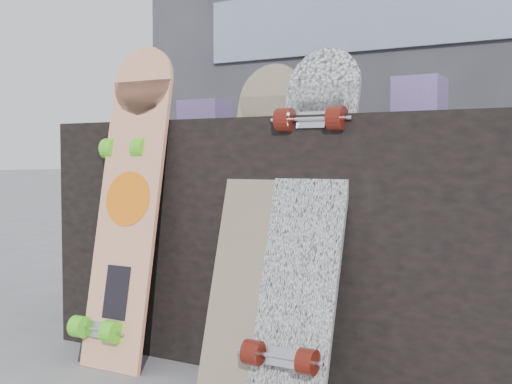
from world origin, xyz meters
The scene contains 9 objects.
vendor_table centered at (0.00, 0.50, 0.40)m, with size 1.60×0.60×0.80m, color black.
booth centered at (0.00, 1.35, 1.10)m, with size 2.40×0.22×2.20m.
merch_box_purple centered at (-0.44, 0.60, 0.85)m, with size 0.18×0.12×0.10m, color #50356D.
merch_box_small centered at (0.45, 0.46, 0.86)m, with size 0.14×0.14×0.12m, color #50356D.
merch_box_flat centered at (-0.07, 0.62, 0.83)m, with size 0.22×0.10×0.06m, color #D1B78C.
longboard_geisha centered at (-0.41, 0.13, 0.56)m, with size 0.24×0.22×1.05m.
longboard_celtic centered at (0.03, 0.18, 0.52)m, with size 0.22×0.30×0.97m.
longboard_cascadia centered at (0.20, 0.17, 0.52)m, with size 0.23×0.36×1.01m.
skateboard_dark centered at (-0.46, 0.15, 0.46)m, with size 0.20×0.32×0.90m.
Camera 1 is at (0.97, -1.50, 0.67)m, focal length 45.00 mm.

